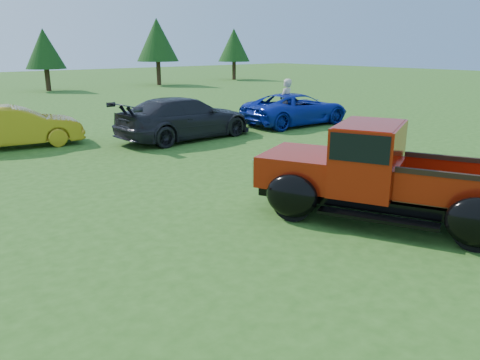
{
  "coord_description": "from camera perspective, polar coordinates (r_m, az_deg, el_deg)",
  "views": [
    {
      "loc": [
        -5.55,
        -5.78,
        3.19
      ],
      "look_at": [
        -0.56,
        0.2,
        0.95
      ],
      "focal_mm": 35.0,
      "sensor_mm": 36.0,
      "label": 1
    }
  ],
  "objects": [
    {
      "name": "ground",
      "position": [
        8.63,
        3.73,
        -5.7
      ],
      "size": [
        120.0,
        120.0,
        0.0
      ],
      "primitive_type": "plane",
      "color": "#295217",
      "rests_on": "ground"
    },
    {
      "name": "tree_mid_right",
      "position": [
        37.6,
        -22.75,
        14.52
      ],
      "size": [
        2.82,
        2.82,
        4.4
      ],
      "color": "#332114",
      "rests_on": "ground"
    },
    {
      "name": "tree_east",
      "position": [
        40.83,
        -10.07,
        16.46
      ],
      "size": [
        3.46,
        3.46,
        5.4
      ],
      "color": "#332114",
      "rests_on": "ground"
    },
    {
      "name": "tree_far_east",
      "position": [
        46.79,
        -0.74,
        16.11
      ],
      "size": [
        3.07,
        3.07,
        4.8
      ],
      "color": "#332114",
      "rests_on": "ground"
    },
    {
      "name": "pickup_truck",
      "position": [
        9.21,
        15.2,
        0.82
      ],
      "size": [
        3.8,
        5.18,
        1.81
      ],
      "rotation": [
        0.0,
        0.0,
        0.42
      ],
      "color": "black",
      "rests_on": "ground"
    },
    {
      "name": "show_car_yellow",
      "position": [
        16.87,
        -25.65,
        5.87
      ],
      "size": [
        4.25,
        2.14,
        1.34
      ],
      "primitive_type": "imported",
      "rotation": [
        0.0,
        0.0,
        1.39
      ],
      "color": "#AA8B16",
      "rests_on": "ground"
    },
    {
      "name": "show_car_grey",
      "position": [
        16.75,
        -6.73,
        7.51
      ],
      "size": [
        5.15,
        2.28,
        1.47
      ],
      "primitive_type": "imported",
      "rotation": [
        0.0,
        0.0,
        1.62
      ],
      "color": "black",
      "rests_on": "ground"
    },
    {
      "name": "show_car_blue",
      "position": [
        19.89,
        6.87,
        8.6
      ],
      "size": [
        4.85,
        2.51,
        1.31
      ],
      "primitive_type": "imported",
      "rotation": [
        0.0,
        0.0,
        1.5
      ],
      "color": "#0D2298",
      "rests_on": "ground"
    },
    {
      "name": "spectator",
      "position": [
        19.68,
        5.61,
        9.43
      ],
      "size": [
        0.79,
        0.62,
        1.9
      ],
      "primitive_type": "imported",
      "rotation": [
        0.0,
        0.0,
        3.41
      ],
      "color": "#B4AA9C",
      "rests_on": "ground"
    }
  ]
}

